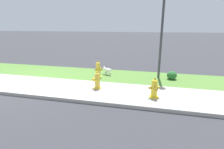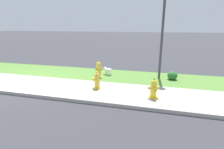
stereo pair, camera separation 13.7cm
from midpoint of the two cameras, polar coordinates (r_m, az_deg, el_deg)
name	(u,v)px [view 2 (the right image)]	position (r m, az deg, el deg)	size (l,w,h in m)	color
ground_plane	(24,83)	(8.51, -26.27, -2.62)	(120.00, 120.00, 0.00)	#38383D
sidewalk_pavement	(24,83)	(8.51, -26.28, -2.59)	(18.00, 2.15, 0.01)	#ADA89E
grass_verge	(53,71)	(10.19, -18.34, 1.10)	(18.00, 2.25, 0.01)	#568438
street_curb	(2,91)	(7.71, -31.85, -4.74)	(18.00, 0.16, 0.12)	#ADA89E
fire_hydrant_by_grass_verge	(154,89)	(6.22, 14.06, -4.52)	(0.40, 0.38, 0.72)	yellow
fire_hydrant_near_corner	(97,80)	(6.96, -4.38, -1.92)	(0.36, 0.38, 0.71)	gold
fire_hydrant_mid_block	(99,70)	(8.42, -3.95, 1.62)	(0.39, 0.41, 0.81)	gold
small_white_dog	(108,70)	(8.88, -1.03, 1.46)	(0.52, 0.37, 0.44)	white
street_lamp	(163,18)	(8.42, 16.91, 17.25)	(0.32, 0.32, 4.10)	#3D3D42
shrub_bush_far_verge	(172,76)	(8.62, 19.56, -0.32)	(0.45, 0.45, 0.38)	#28662D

